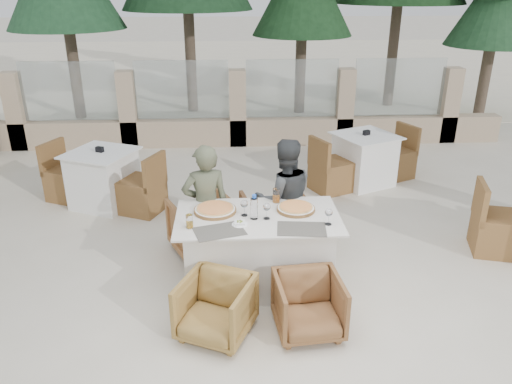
{
  "coord_description": "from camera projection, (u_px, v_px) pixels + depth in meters",
  "views": [
    {
      "loc": [
        -0.2,
        -4.27,
        2.89
      ],
      "look_at": [
        0.08,
        0.38,
        0.9
      ],
      "focal_mm": 35.0,
      "sensor_mm": 36.0,
      "label": 1
    }
  ],
  "objects": [
    {
      "name": "bg_table_a",
      "position": [
        103.0,
        179.0,
        6.81
      ],
      "size": [
        1.83,
        1.42,
        0.77
      ],
      "primitive_type": null,
      "rotation": [
        0.0,
        0.0,
        -0.42
      ],
      "color": "white",
      "rests_on": "ground"
    },
    {
      "name": "placemat_near_left",
      "position": [
        219.0,
        231.0,
        4.56
      ],
      "size": [
        0.52,
        0.41,
        0.0
      ],
      "primitive_type": "cube",
      "rotation": [
        0.0,
        0.0,
        0.28
      ],
      "color": "#58544B",
      "rests_on": "dining_table"
    },
    {
      "name": "pizza_right",
      "position": [
        296.0,
        208.0,
        4.96
      ],
      "size": [
        0.44,
        0.44,
        0.05
      ],
      "primitive_type": "cylinder",
      "rotation": [
        0.0,
        0.0,
        0.16
      ],
      "color": "orange",
      "rests_on": "dining_table"
    },
    {
      "name": "armchair_far_right",
      "position": [
        276.0,
        223.0,
        5.68
      ],
      "size": [
        0.83,
        0.85,
        0.66
      ],
      "primitive_type": "imported",
      "rotation": [
        0.0,
        0.0,
        3.33
      ],
      "color": "brown",
      "rests_on": "ground"
    },
    {
      "name": "beer_glass_right",
      "position": [
        276.0,
        195.0,
        5.13
      ],
      "size": [
        0.09,
        0.09,
        0.15
      ],
      "primitive_type": "cylinder",
      "rotation": [
        0.0,
        0.0,
        -0.16
      ],
      "color": "orange",
      "rests_on": "dining_table"
    },
    {
      "name": "pizza_left",
      "position": [
        215.0,
        209.0,
        4.93
      ],
      "size": [
        0.45,
        0.45,
        0.05
      ],
      "primitive_type": "cylinder",
      "rotation": [
        0.0,
        0.0,
        0.07
      ],
      "color": "#DF4F1E",
      "rests_on": "dining_table"
    },
    {
      "name": "armchair_near_left",
      "position": [
        216.0,
        308.0,
        4.32
      ],
      "size": [
        0.78,
        0.79,
        0.54
      ],
      "primitive_type": "imported",
      "rotation": [
        0.0,
        0.0,
        -0.42
      ],
      "color": "olive",
      "rests_on": "ground"
    },
    {
      "name": "bg_table_b",
      "position": [
        364.0,
        159.0,
        7.53
      ],
      "size": [
        1.83,
        1.42,
        0.77
      ],
      "primitive_type": null,
      "rotation": [
        0.0,
        0.0,
        0.42
      ],
      "color": "white",
      "rests_on": "ground"
    },
    {
      "name": "armchair_far_left",
      "position": [
        204.0,
        227.0,
        5.63
      ],
      "size": [
        0.91,
        0.92,
        0.63
      ],
      "primitive_type": "imported",
      "rotation": [
        0.0,
        0.0,
        3.57
      ],
      "color": "#966236",
      "rests_on": "ground"
    },
    {
      "name": "dining_table",
      "position": [
        258.0,
        251.0,
        5.0
      ],
      "size": [
        1.6,
        0.9,
        0.77
      ],
      "primitive_type": null,
      "color": "silver",
      "rests_on": "ground"
    },
    {
      "name": "pine_far_right",
      "position": [
        496.0,
        12.0,
        10.45
      ],
      "size": [
        1.98,
        1.98,
        4.5
      ],
      "primitive_type": "cone",
      "color": "#234F2B",
      "rests_on": "ground"
    },
    {
      "name": "perimeter_wall_far",
      "position": [
        238.0,
        103.0,
        9.16
      ],
      "size": [
        10.0,
        0.34,
        1.6
      ],
      "primitive_type": null,
      "color": "tan",
      "rests_on": "ground"
    },
    {
      "name": "olive_dish",
      "position": [
        240.0,
        223.0,
        4.67
      ],
      "size": [
        0.12,
        0.12,
        0.04
      ],
      "primitive_type": null,
      "rotation": [
        0.0,
        0.0,
        0.08
      ],
      "color": "white",
      "rests_on": "dining_table"
    },
    {
      "name": "placemat_near_right",
      "position": [
        302.0,
        229.0,
        4.6
      ],
      "size": [
        0.48,
        0.35,
        0.0
      ],
      "primitive_type": "cube",
      "rotation": [
        0.0,
        0.0,
        -0.11
      ],
      "color": "#56524A",
      "rests_on": "dining_table"
    },
    {
      "name": "wine_glass_centre",
      "position": [
        244.0,
        207.0,
        4.83
      ],
      "size": [
        0.09,
        0.09,
        0.18
      ],
      "primitive_type": null,
      "rotation": [
        0.0,
        0.0,
        0.14
      ],
      "color": "white",
      "rests_on": "dining_table"
    },
    {
      "name": "beer_glass_left",
      "position": [
        189.0,
        221.0,
        4.6
      ],
      "size": [
        0.08,
        0.08,
        0.13
      ],
      "primitive_type": "cylinder",
      "rotation": [
        0.0,
        0.0,
        -0.32
      ],
      "color": "gold",
      "rests_on": "dining_table"
    },
    {
      "name": "diner_left",
      "position": [
        206.0,
        207.0,
        5.25
      ],
      "size": [
        0.56,
        0.42,
        1.37
      ],
      "primitive_type": "imported",
      "rotation": [
        0.0,
        0.0,
        3.35
      ],
      "color": "#4F543D",
      "rests_on": "ground"
    },
    {
      "name": "wine_glass_corner",
      "position": [
        329.0,
        216.0,
        4.65
      ],
      "size": [
        0.1,
        0.1,
        0.18
      ],
      "primitive_type": null,
      "rotation": [
        0.0,
        0.0,
        0.4
      ],
      "color": "silver",
      "rests_on": "dining_table"
    },
    {
      "name": "water_bottle",
      "position": [
        254.0,
        207.0,
        4.75
      ],
      "size": [
        0.09,
        0.09,
        0.25
      ],
      "primitive_type": "cylinder",
      "rotation": [
        0.0,
        0.0,
        -0.36
      ],
      "color": "#BDDEF9",
      "rests_on": "dining_table"
    },
    {
      "name": "armchair_near_right",
      "position": [
        309.0,
        305.0,
        4.36
      ],
      "size": [
        0.62,
        0.63,
        0.53
      ],
      "primitive_type": "imported",
      "rotation": [
        0.0,
        0.0,
        0.09
      ],
      "color": "brown",
      "rests_on": "ground"
    },
    {
      "name": "diner_right",
      "position": [
        284.0,
        200.0,
        5.42
      ],
      "size": [
        0.73,
        0.6,
        1.38
      ],
      "primitive_type": "imported",
      "rotation": [
        0.0,
        0.0,
        3.27
      ],
      "color": "#393C3E",
      "rests_on": "ground"
    },
    {
      "name": "wine_glass_near",
      "position": [
        267.0,
        210.0,
        4.76
      ],
      "size": [
        0.1,
        0.1,
        0.18
      ],
      "primitive_type": null,
      "rotation": [
        0.0,
        0.0,
        0.41
      ],
      "color": "white",
      "rests_on": "dining_table"
    },
    {
      "name": "sand_patch",
      "position": [
        231.0,
        66.0,
        17.92
      ],
      "size": [
        30.0,
        16.0,
        0.01
      ],
      "primitive_type": "cube",
      "color": "#F4E8C7",
      "rests_on": "ground"
    },
    {
      "name": "ground",
      "position": [
        251.0,
        288.0,
        5.07
      ],
      "size": [
        80.0,
        80.0,
        0.0
      ],
      "primitive_type": "plane",
      "color": "beige",
      "rests_on": "ground"
    }
  ]
}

